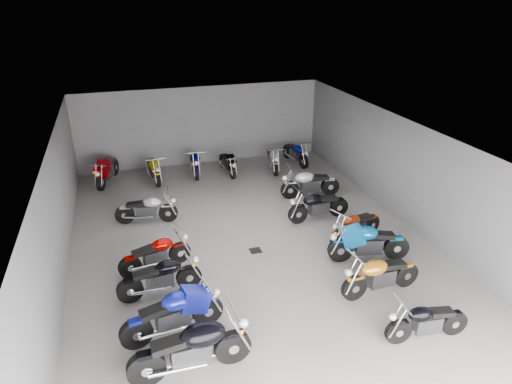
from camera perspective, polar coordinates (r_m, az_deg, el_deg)
The scene contains 23 objects.
ground at distance 13.38m, azimuth -0.70°, elevation -6.27°, with size 14.00×14.00×0.00m, color gray.
wall_back at distance 19.07m, azimuth -6.86°, elevation 8.23°, with size 10.00×0.10×3.20m, color slate.
wall_left at distance 12.33m, azimuth -23.63°, elevation -2.85°, with size 0.10×14.00×3.20m, color slate.
wall_right at distance 14.75m, azimuth 18.22°, elevation 2.36°, with size 0.10×14.00×3.20m, color slate.
ceiling at distance 12.07m, azimuth -0.78°, elevation 7.03°, with size 10.00×14.00×0.04m, color black.
drain_grate at distance 12.96m, azimuth -0.06°, elevation -7.32°, with size 0.32×0.32×0.01m, color black.
motorcycle_left_a at distance 9.15m, azimuth -8.01°, elevation -18.80°, with size 2.40×0.49×1.05m.
motorcycle_left_b at distance 10.03m, azimuth -10.22°, elevation -14.74°, with size 2.24×0.60×0.99m.
motorcycle_left_c at distance 11.26m, azimuth -11.82°, elevation -10.36°, with size 2.04×0.45×0.90m.
motorcycle_left_d at distance 12.22m, azimuth -12.40°, elevation -7.55°, with size 1.92×0.60×0.86m.
motorcycle_left_f at distance 14.65m, azimuth -13.48°, elevation -2.07°, with size 1.93×0.56×0.85m.
motorcycle_right_a at distance 10.46m, azimuth 20.53°, elevation -14.87°, with size 1.86×0.41×0.82m.
motorcycle_right_b at distance 11.46m, azimuth 15.26°, elevation -9.95°, with size 2.13×0.46×0.94m.
motorcycle_right_c at distance 12.66m, azimuth 13.81°, elevation -6.16°, with size 2.21×0.66×0.98m.
motorcycle_right_d at distance 13.50m, azimuth 12.31°, elevation -4.24°, with size 1.93×0.82×0.88m.
motorcycle_right_e at distance 14.53m, azimuth 7.75°, elevation -1.68°, with size 2.08×0.43×0.91m.
motorcycle_right_f at distance 16.10m, azimuth 6.71°, elevation 1.08°, with size 2.14×0.47×0.94m.
motorcycle_back_a at distance 18.06m, azimuth -18.15°, elevation 2.63°, with size 0.86×2.08×0.95m.
motorcycle_back_b at distance 17.81m, azimuth -12.68°, elevation 2.85°, with size 0.44×2.02×0.89m.
motorcycle_back_c at distance 18.18m, azimuth -7.66°, elevation 3.73°, with size 0.46×2.07×0.91m.
motorcycle_back_d at distance 18.11m, azimuth -3.55°, elevation 3.65°, with size 0.39×1.85×0.81m.
motorcycle_back_e at distance 18.48m, azimuth 2.13°, elevation 4.19°, with size 0.52×1.96×0.87m.
motorcycle_back_f at distance 19.22m, azimuth 5.01°, elevation 4.90°, with size 0.47×1.95×0.86m.
Camera 1 is at (-3.29, -11.06, 6.77)m, focal length 32.00 mm.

